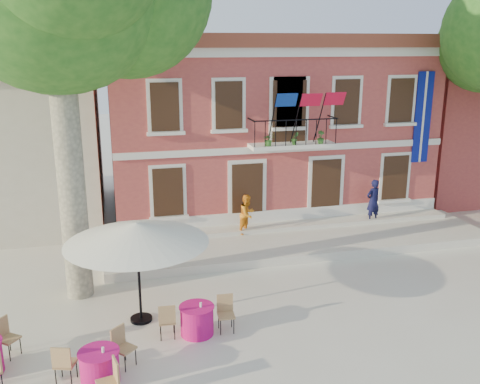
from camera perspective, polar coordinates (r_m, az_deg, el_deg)
name	(u,v)px	position (r m, az deg, el deg)	size (l,w,h in m)	color
ground	(287,306)	(15.47, 5.00, -12.01)	(90.00, 90.00, 0.00)	beige
main_building	(259,121)	(24.08, 2.09, 7.53)	(13.50, 9.59, 7.50)	#BB4C43
neighbor_east	(476,122)	(30.54, 23.88, 6.86)	(9.40, 9.40, 6.40)	#BB4C43
terrace	(300,241)	(19.82, 6.42, -5.21)	(14.00, 3.40, 0.30)	silver
patio_umbrella	(137,233)	(13.93, -10.97, -4.33)	(3.71, 3.71, 2.75)	black
pedestrian_navy	(373,201)	(21.64, 14.01, -0.94)	(0.63, 0.42, 1.74)	#0F1033
pedestrian_orange	(247,214)	(19.79, 0.79, -2.38)	(0.73, 0.57, 1.50)	orange
cafe_table_0	(99,365)	(12.52, -14.76, -17.46)	(1.83, 1.79, 0.95)	#C61256
cafe_table_1	(197,319)	(13.93, -4.62, -13.35)	(1.94, 0.90, 0.95)	#C61256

